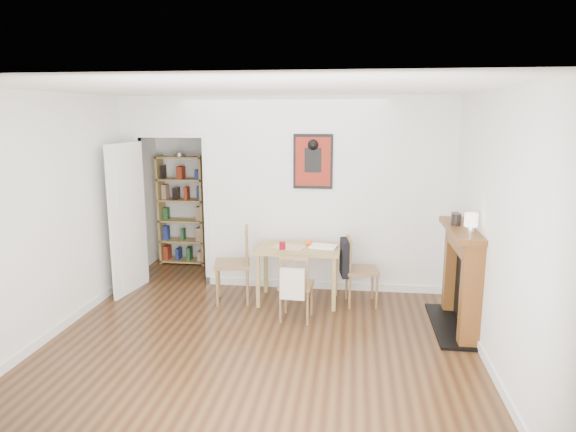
# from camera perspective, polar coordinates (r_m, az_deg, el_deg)

# --- Properties ---
(ground) EXTENTS (5.20, 5.20, 0.00)m
(ground) POSITION_cam_1_polar(r_m,az_deg,el_deg) (5.96, -2.36, -12.11)
(ground) COLOR #53341B
(ground) RESTS_ON ground
(room_shell) EXTENTS (5.20, 5.20, 5.20)m
(room_shell) POSITION_cam_1_polar(r_m,az_deg,el_deg) (6.87, 0.26, 2.34)
(room_shell) COLOR white
(room_shell) RESTS_ON ground
(dining_table) EXTENTS (1.05, 0.67, 0.72)m
(dining_table) POSITION_cam_1_polar(r_m,az_deg,el_deg) (6.50, 1.15, -4.22)
(dining_table) COLOR #9D8149
(dining_table) RESTS_ON ground
(chair_left) EXTENTS (0.57, 0.57, 0.97)m
(chair_left) POSITION_cam_1_polar(r_m,az_deg,el_deg) (6.58, -6.20, -5.40)
(chair_left) COLOR olive
(chair_left) RESTS_ON ground
(chair_right) EXTENTS (0.54, 0.49, 0.86)m
(chair_right) POSITION_cam_1_polar(r_m,az_deg,el_deg) (6.52, 8.03, -5.96)
(chair_right) COLOR olive
(chair_right) RESTS_ON ground
(chair_front) EXTENTS (0.43, 0.48, 0.81)m
(chair_front) POSITION_cam_1_polar(r_m,az_deg,el_deg) (6.00, 0.90, -7.73)
(chair_front) COLOR olive
(chair_front) RESTS_ON ground
(bookshelf) EXTENTS (0.73, 0.29, 1.74)m
(bookshelf) POSITION_cam_1_polar(r_m,az_deg,el_deg) (8.32, -11.66, 0.61)
(bookshelf) COLOR #9D8149
(bookshelf) RESTS_ON ground
(fireplace) EXTENTS (0.45, 1.25, 1.16)m
(fireplace) POSITION_cam_1_polar(r_m,az_deg,el_deg) (6.03, 18.81, -6.22)
(fireplace) COLOR brown
(fireplace) RESTS_ON ground
(red_glass) EXTENTS (0.08, 0.08, 0.10)m
(red_glass) POSITION_cam_1_polar(r_m,az_deg,el_deg) (6.37, -0.63, -3.28)
(red_glass) COLOR maroon
(red_glass) RESTS_ON dining_table
(orange_fruit) EXTENTS (0.08, 0.08, 0.08)m
(orange_fruit) POSITION_cam_1_polar(r_m,az_deg,el_deg) (6.55, 2.34, -2.95)
(orange_fruit) COLOR #FF520D
(orange_fruit) RESTS_ON dining_table
(placemat) EXTENTS (0.45, 0.39, 0.00)m
(placemat) POSITION_cam_1_polar(r_m,az_deg,el_deg) (6.49, 0.10, -3.44)
(placemat) COLOR beige
(placemat) RESTS_ON dining_table
(notebook) EXTENTS (0.37, 0.30, 0.02)m
(notebook) POSITION_cam_1_polar(r_m,az_deg,el_deg) (6.50, 3.95, -3.39)
(notebook) COLOR white
(notebook) RESTS_ON dining_table
(mantel_lamp) EXTENTS (0.14, 0.14, 0.22)m
(mantel_lamp) POSITION_cam_1_polar(r_m,az_deg,el_deg) (5.55, 19.68, -0.53)
(mantel_lamp) COLOR silver
(mantel_lamp) RESTS_ON fireplace
(ceramic_jar_a) EXTENTS (0.11, 0.11, 0.13)m
(ceramic_jar_a) POSITION_cam_1_polar(r_m,az_deg,el_deg) (5.95, 18.18, -0.36)
(ceramic_jar_a) COLOR black
(ceramic_jar_a) RESTS_ON fireplace
(ceramic_jar_b) EXTENTS (0.09, 0.09, 0.11)m
(ceramic_jar_b) POSITION_cam_1_polar(r_m,az_deg,el_deg) (6.15, 18.08, -0.10)
(ceramic_jar_b) COLOR black
(ceramic_jar_b) RESTS_ON fireplace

